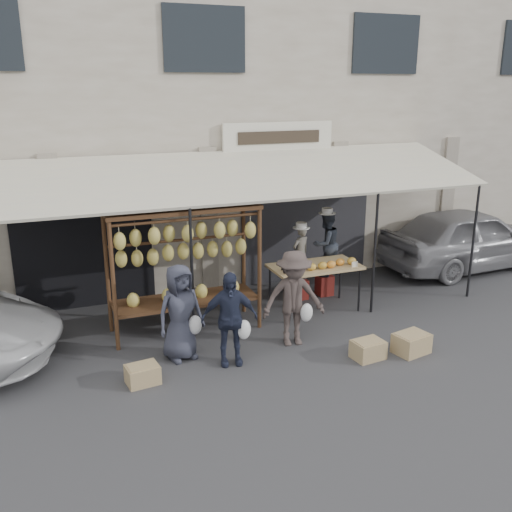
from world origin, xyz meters
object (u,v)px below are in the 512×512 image
(vendor_right, at_px, (326,244))
(crate_far, at_px, (143,374))
(sedan, at_px, (469,238))
(banana_rack, at_px, (184,245))
(crate_near_a, at_px, (368,350))
(customer_mid, at_px, (229,319))
(vendor_left, at_px, (301,253))
(crate_near_b, at_px, (411,343))
(produce_table, at_px, (316,267))
(customer_left, at_px, (180,312))
(customer_right, at_px, (293,299))

(vendor_right, relative_size, crate_far, 2.88)
(crate_far, distance_m, sedan, 8.60)
(banana_rack, distance_m, crate_near_a, 3.50)
(customer_mid, relative_size, crate_near_a, 3.07)
(sedan, bearing_deg, vendor_left, 92.04)
(crate_near_b, distance_m, crate_far, 4.29)
(customer_mid, bearing_deg, vendor_right, 47.63)
(produce_table, distance_m, sedan, 4.67)
(vendor_right, xyz_separation_m, customer_mid, (-2.80, -2.16, -0.34))
(crate_far, bearing_deg, customer_left, 38.82)
(customer_left, xyz_separation_m, crate_near_b, (3.52, -1.18, -0.61))
(customer_right, bearing_deg, crate_near_b, -22.07)
(banana_rack, bearing_deg, customer_mid, -77.80)
(banana_rack, bearing_deg, sedan, 8.53)
(customer_mid, height_order, sedan, customer_mid)
(banana_rack, xyz_separation_m, crate_near_a, (2.41, -2.10, -1.42))
(vendor_left, xyz_separation_m, customer_mid, (-2.23, -2.15, -0.21))
(banana_rack, relative_size, crate_near_a, 5.33)
(vendor_left, bearing_deg, crate_far, 13.45)
(customer_left, bearing_deg, customer_mid, -47.43)
(vendor_left, distance_m, crate_near_a, 2.91)
(crate_near_b, bearing_deg, crate_near_a, 173.49)
(crate_near_a, height_order, sedan, sedan)
(produce_table, bearing_deg, banana_rack, 179.78)
(produce_table, distance_m, crate_far, 4.01)
(banana_rack, relative_size, customer_right, 1.60)
(crate_near_b, relative_size, sedan, 0.12)
(crate_near_a, distance_m, crate_near_b, 0.76)
(customer_left, bearing_deg, crate_near_a, -34.76)
(produce_table, height_order, sedan, sedan)
(crate_near_a, bearing_deg, customer_mid, 162.88)
(vendor_right, relative_size, customer_left, 0.86)
(produce_table, distance_m, vendor_left, 0.71)
(banana_rack, height_order, produce_table, banana_rack)
(vendor_left, distance_m, customer_left, 3.36)
(customer_mid, xyz_separation_m, sedan, (6.77, 2.51, -0.01))
(vendor_right, bearing_deg, crate_far, 13.45)
(vendor_right, height_order, crate_near_b, vendor_right)
(crate_near_a, relative_size, crate_far, 1.06)
(customer_right, height_order, crate_near_b, customer_right)
(produce_table, distance_m, vendor_right, 0.95)
(vendor_left, bearing_deg, customer_left, 11.62)
(crate_near_a, xyz_separation_m, crate_near_b, (0.76, -0.09, 0.02))
(produce_table, xyz_separation_m, crate_far, (-3.61, -1.58, -0.74))
(customer_left, relative_size, crate_near_a, 3.19)
(customer_right, relative_size, crate_near_b, 3.01)
(vendor_right, xyz_separation_m, customer_left, (-3.46, -1.71, -0.31))
(vendor_left, distance_m, customer_mid, 3.11)
(vendor_left, height_order, vendor_right, vendor_right)
(produce_table, distance_m, crate_near_b, 2.38)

